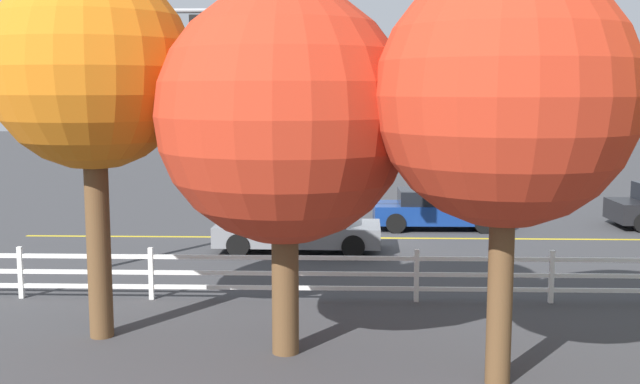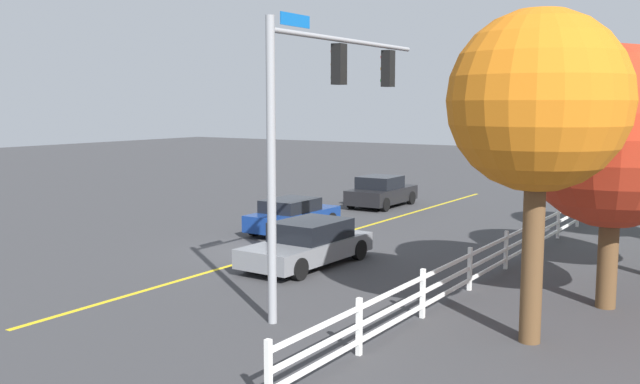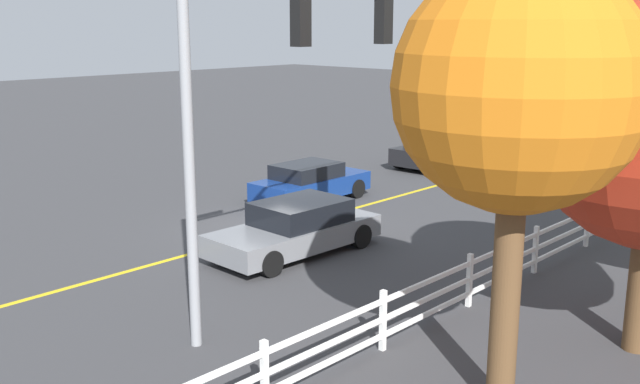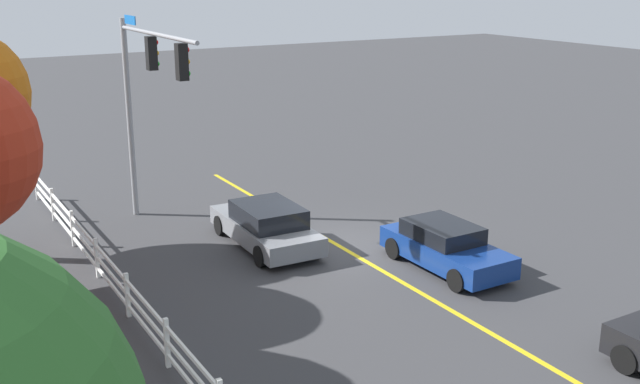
{
  "view_description": "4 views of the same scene",
  "coord_description": "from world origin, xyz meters",
  "px_view_note": "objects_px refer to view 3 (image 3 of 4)",
  "views": [
    {
      "loc": [
        -0.0,
        23.28,
        4.56
      ],
      "look_at": [
        0.69,
        2.05,
        1.71
      ],
      "focal_mm": 42.92,
      "sensor_mm": 36.0,
      "label": 1
    },
    {
      "loc": [
        18.57,
        13.75,
        4.87
      ],
      "look_at": [
        -0.99,
        0.88,
        1.94
      ],
      "focal_mm": 39.46,
      "sensor_mm": 36.0,
      "label": 2
    },
    {
      "loc": [
        13.94,
        14.72,
        5.82
      ],
      "look_at": [
        0.67,
        2.22,
        1.57
      ],
      "focal_mm": 40.96,
      "sensor_mm": 36.0,
      "label": 3
    },
    {
      "loc": [
        -18.81,
        11.7,
        8.26
      ],
      "look_at": [
        -0.49,
        1.02,
        2.05
      ],
      "focal_mm": 42.69,
      "sensor_mm": 36.0,
      "label": 4
    }
  ],
  "objects_px": {
    "car_0": "(296,228)",
    "tree_1": "(518,89)",
    "car_1": "(436,150)",
    "car_2": "(310,182)"
  },
  "relations": [
    {
      "from": "car_0",
      "to": "car_1",
      "type": "distance_m",
      "value": 12.81
    },
    {
      "from": "car_1",
      "to": "tree_1",
      "type": "xyz_separation_m",
      "value": [
        15.41,
        11.79,
        4.19
      ]
    },
    {
      "from": "car_1",
      "to": "car_2",
      "type": "distance_m",
      "value": 7.92
    },
    {
      "from": "car_1",
      "to": "car_0",
      "type": "bearing_deg",
      "value": -162.55
    },
    {
      "from": "car_1",
      "to": "tree_1",
      "type": "height_order",
      "value": "tree_1"
    },
    {
      "from": "car_0",
      "to": "tree_1",
      "type": "relative_size",
      "value": 0.7
    },
    {
      "from": "tree_1",
      "to": "car_0",
      "type": "bearing_deg",
      "value": -112.8
    },
    {
      "from": "car_1",
      "to": "car_2",
      "type": "height_order",
      "value": "car_1"
    },
    {
      "from": "car_2",
      "to": "tree_1",
      "type": "xyz_separation_m",
      "value": [
        7.5,
        11.35,
        4.25
      ]
    },
    {
      "from": "car_1",
      "to": "tree_1",
      "type": "bearing_deg",
      "value": -143.53
    }
  ]
}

